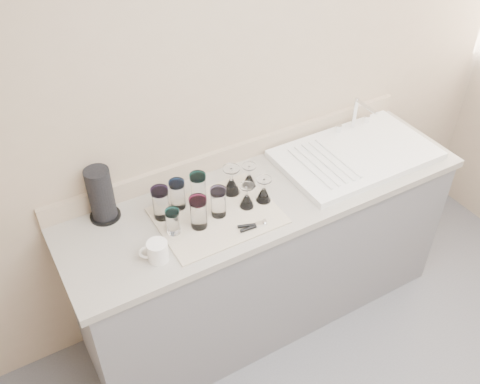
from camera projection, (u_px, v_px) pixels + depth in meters
counter_unit at (264, 254)px, 2.90m from camera, size 2.06×0.62×0.90m
sink_unit at (356, 154)px, 2.82m from camera, size 0.82×0.50×0.22m
dish_towel at (217, 215)px, 2.47m from camera, size 0.55×0.42×0.01m
tumbler_teal at (161, 203)px, 2.41m from camera, size 0.08×0.08×0.16m
tumbler_cyan at (177, 194)px, 2.46m from camera, size 0.07×0.07×0.15m
tumbler_purple at (198, 188)px, 2.49m from camera, size 0.08×0.08×0.15m
tumbler_magenta at (173, 221)px, 2.34m from camera, size 0.06×0.06×0.13m
tumbler_blue at (199, 212)px, 2.36m from camera, size 0.08×0.08×0.16m
tumbler_lavender at (218, 202)px, 2.42m from camera, size 0.07×0.07×0.15m
goblet_back_left at (231, 184)px, 2.56m from camera, size 0.08×0.08×0.15m
goblet_back_right at (249, 179)px, 2.60m from camera, size 0.07×0.07×0.12m
goblet_front_left at (247, 199)px, 2.49m from camera, size 0.07×0.07×0.12m
goblet_front_right at (264, 193)px, 2.52m from camera, size 0.07×0.07×0.13m
can_opener at (253, 226)px, 2.40m from camera, size 0.13×0.06×0.02m
white_mug at (157, 251)px, 2.23m from camera, size 0.14×0.11×0.09m
paper_towel_roll at (101, 195)px, 2.39m from camera, size 0.14×0.14×0.27m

